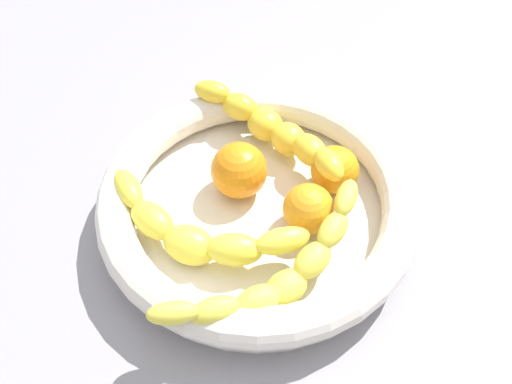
{
  "coord_description": "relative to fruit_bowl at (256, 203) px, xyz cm",
  "views": [
    {
      "loc": [
        -0.17,
        38.01,
        53.23
      ],
      "look_at": [
        0.0,
        0.0,
        8.0
      ],
      "focal_mm": 39.46,
      "sensor_mm": 36.0,
      "label": 1
    }
  ],
  "objects": [
    {
      "name": "kitchen_counter",
      "position": [
        0.0,
        0.0,
        -4.58
      ],
      "size": [
        120.0,
        120.0,
        3.0
      ],
      "primitive_type": "cube",
      "color": "gray",
      "rests_on": "ground"
    },
    {
      "name": "fruit_bowl",
      "position": [
        0.0,
        0.0,
        0.0
      ],
      "size": [
        34.19,
        34.19,
        5.94
      ],
      "color": "silver",
      "rests_on": "kitchen_counter"
    },
    {
      "name": "banana_draped_left",
      "position": [
        -2.07,
        9.95,
        1.92
      ],
      "size": [
        20.44,
        16.86,
        5.59
      ],
      "color": "yellow",
      "rests_on": "fruit_bowl"
    },
    {
      "name": "banana_draped_right",
      "position": [
        -1.82,
        -9.15,
        2.31
      ],
      "size": [
        17.63,
        16.35,
        5.34
      ],
      "color": "yellow",
      "rests_on": "fruit_bowl"
    },
    {
      "name": "banana_arching_top",
      "position": [
        6.32,
        5.0,
        1.63
      ],
      "size": [
        21.44,
        12.21,
        4.79
      ],
      "color": "yellow",
      "rests_on": "fruit_bowl"
    },
    {
      "name": "orange_front",
      "position": [
        -5.24,
        1.98,
        1.61
      ],
      "size": [
        5.37,
        5.37,
        5.37
      ],
      "primitive_type": "sphere",
      "color": "orange",
      "rests_on": "fruit_bowl"
    },
    {
      "name": "orange_mid_left",
      "position": [
        -8.45,
        -3.51,
        1.6
      ],
      "size": [
        5.34,
        5.34,
        5.34
      ],
      "primitive_type": "sphere",
      "color": "orange",
      "rests_on": "fruit_bowl"
    },
    {
      "name": "orange_mid_right",
      "position": [
        2.02,
        -2.98,
        2.03
      ],
      "size": [
        6.22,
        6.22,
        6.22
      ],
      "primitive_type": "sphere",
      "color": "orange",
      "rests_on": "fruit_bowl"
    }
  ]
}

